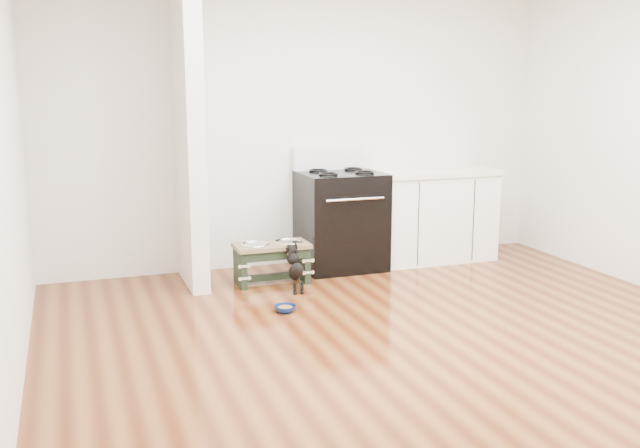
# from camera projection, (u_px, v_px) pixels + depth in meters

# --- Properties ---
(ground) EXTENTS (5.00, 5.00, 0.00)m
(ground) POSITION_uv_depth(u_px,v_px,m) (422.00, 348.00, 4.79)
(ground) COLOR #4B200D
(ground) RESTS_ON ground
(room_shell) EXTENTS (5.00, 5.00, 5.00)m
(room_shell) POSITION_uv_depth(u_px,v_px,m) (430.00, 104.00, 4.47)
(room_shell) COLOR silver
(room_shell) RESTS_ON ground
(partition_wall) EXTENTS (0.15, 0.80, 2.70)m
(partition_wall) POSITION_uv_depth(u_px,v_px,m) (188.00, 130.00, 6.08)
(partition_wall) COLOR silver
(partition_wall) RESTS_ON ground
(oven_range) EXTENTS (0.76, 0.69, 1.14)m
(oven_range) POSITION_uv_depth(u_px,v_px,m) (341.00, 219.00, 6.77)
(oven_range) COLOR black
(oven_range) RESTS_ON ground
(cabinet_run) EXTENTS (1.24, 0.64, 0.91)m
(cabinet_run) POSITION_uv_depth(u_px,v_px,m) (431.00, 215.00, 7.12)
(cabinet_run) COLOR white
(cabinet_run) RESTS_ON ground
(dog_feeder) EXTENTS (0.65, 0.35, 0.37)m
(dog_feeder) POSITION_uv_depth(u_px,v_px,m) (272.00, 255.00, 6.29)
(dog_feeder) COLOR black
(dog_feeder) RESTS_ON ground
(puppy) EXTENTS (0.11, 0.34, 0.40)m
(puppy) POSITION_uv_depth(u_px,v_px,m) (295.00, 266.00, 6.06)
(puppy) COLOR black
(puppy) RESTS_ON ground
(floor_bowl) EXTENTS (0.19, 0.19, 0.05)m
(floor_bowl) POSITION_uv_depth(u_px,v_px,m) (285.00, 309.00, 5.53)
(floor_bowl) COLOR navy
(floor_bowl) RESTS_ON ground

